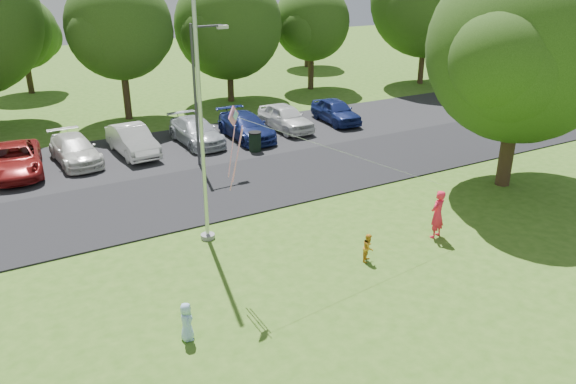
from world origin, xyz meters
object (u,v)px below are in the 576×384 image
woman (437,214)px  trash_can (255,142)px  street_lamp (200,83)px  child_yellow (368,247)px  big_tree (522,53)px  kite (242,133)px  flagpole (201,126)px  child_blue (187,322)px

woman → trash_can: bearing=-98.6°
street_lamp → child_yellow: (1.16, -11.61, -3.52)m
big_tree → kite: bearing=-173.1°
flagpole → street_lamp: size_ratio=1.50×
child_blue → woman: bearing=-72.7°
street_lamp → woman: bearing=-72.0°
flagpole → kite: (-0.01, -3.25, 0.58)m
flagpole → kite: 3.30m
flagpole → woman: 8.82m
street_lamp → flagpole: bearing=-113.7°
street_lamp → trash_can: street_lamp is taller
trash_can → child_yellow: bearing=-98.7°
woman → kite: size_ratio=0.23×
street_lamp → big_tree: (10.45, -9.11, 1.78)m
big_tree → child_yellow: bearing=-164.9°
street_lamp → trash_can: 4.63m
kite → street_lamp: bearing=36.1°
child_blue → big_tree: bearing=-67.4°
flagpole → child_blue: flagpole is taller
kite → woman: bearing=-44.3°
flagpole → big_tree: (13.30, -1.63, 1.62)m
flagpole → woman: (7.19, -3.93, -3.27)m
child_blue → street_lamp: bearing=-13.4°
child_yellow → kite: size_ratio=0.13×
trash_can → child_yellow: 12.27m
big_tree → trash_can: bearing=127.7°
street_lamp → kite: size_ratio=0.87×
trash_can → child_blue: 15.68m
big_tree → child_blue: size_ratio=9.06×
street_lamp → kite: (-2.86, -10.73, 0.74)m
big_tree → woman: big_tree is taller
child_yellow → woman: bearing=-34.0°
big_tree → child_blue: bearing=-167.5°
street_lamp → big_tree: bearing=-43.9°
street_lamp → trash_can: size_ratio=6.20×
big_tree → child_blue: 17.16m
flagpole → child_yellow: 6.84m
street_lamp → child_yellow: 12.19m
child_blue → child_yellow: bearing=-71.1°
trash_can → child_yellow: trash_can is taller
street_lamp → woman: size_ratio=3.72×
street_lamp → child_blue: size_ratio=6.14×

